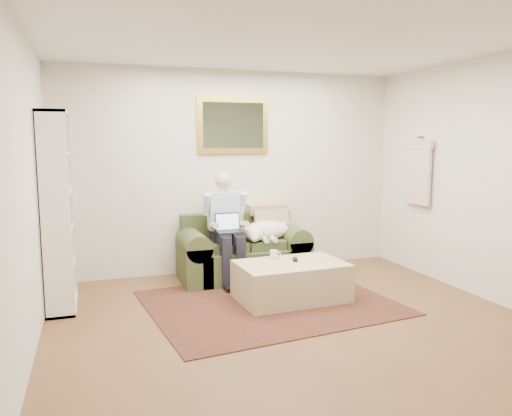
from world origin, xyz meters
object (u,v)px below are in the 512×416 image
sleeping_dog (266,230)px  bookshelf (57,211)px  laptop (229,227)px  seated_man (227,229)px  ottoman (291,281)px  coffee_mug (274,255)px  sofa (243,256)px

sleeping_dog → bookshelf: bookshelf is taller
laptop → sleeping_dog: laptop is taller
seated_man → ottoman: 1.09m
coffee_mug → laptop: bearing=119.2°
coffee_mug → seated_man: bearing=117.0°
coffee_mug → bookshelf: size_ratio=0.05×
laptop → bookshelf: bookshelf is taller
seated_man → sleeping_dog: bearing=7.1°
bookshelf → coffee_mug: bearing=-9.0°
sofa → sleeping_dog: sofa is taller
sofa → seated_man: 0.48m
coffee_mug → ottoman: bearing=-58.3°
seated_man → sleeping_dog: 0.52m
seated_man → sleeping_dog: (0.52, 0.06, -0.06)m
sofa → sleeping_dog: size_ratio=2.43×
laptop → sleeping_dog: size_ratio=0.47×
sofa → seated_man: bearing=-148.5°
ottoman → coffee_mug: coffee_mug is taller
laptop → ottoman: 1.06m
coffee_mug → bookshelf: bookshelf is taller
sleeping_dog → coffee_mug: (-0.17, -0.74, -0.14)m
seated_man → ottoman: bearing=-61.9°
bookshelf → sofa: bearing=12.6°
laptop → coffee_mug: bearing=-60.8°
sofa → ottoman: size_ratio=1.38×
sofa → ottoman: 1.05m
seated_man → ottoman: (0.47, -0.88, -0.45)m
laptop → bookshelf: size_ratio=0.15×
seated_man → ottoman: size_ratio=1.16×
sleeping_dog → sofa: bearing=164.3°
ottoman → coffee_mug: (-0.12, 0.20, 0.26)m
ottoman → coffee_mug: 0.35m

